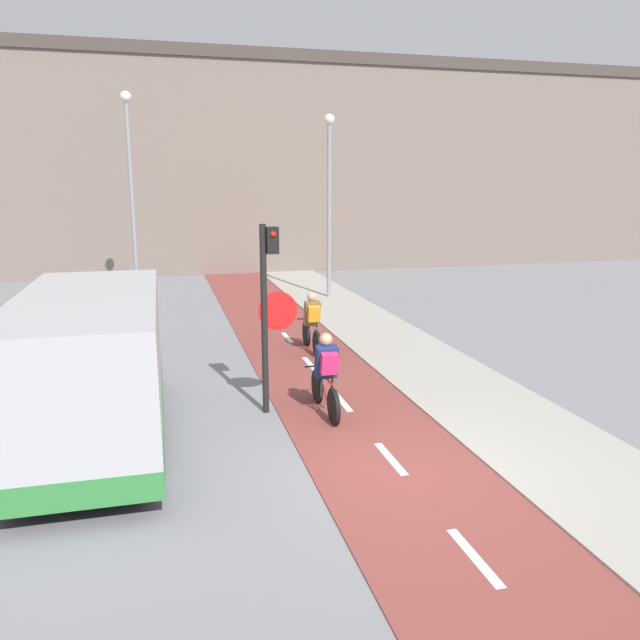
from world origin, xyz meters
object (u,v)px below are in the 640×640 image
Objects in this scene: traffic_light_pole at (269,298)px; street_lamp_far at (131,176)px; cyclist_near at (326,375)px; van at (92,370)px; cyclist_far at (312,323)px; street_lamp_sidewalk at (329,187)px.

traffic_light_pole is 0.48× the size of street_lamp_far.
cyclist_near is 0.32× the size of van.
cyclist_near reaches higher than cyclist_far.
street_lamp_sidewalk reaches higher than cyclist_near.
van is (-2.82, -0.55, -0.88)m from traffic_light_pole.
traffic_light_pole is 1.63m from cyclist_near.
cyclist_far is at bearing -108.32° from street_lamp_sidewalk.
van is (-3.72, -0.19, 0.43)m from cyclist_near.
street_lamp_sidewalk is 13.25m from van.
street_lamp_far is 1.26× the size of van.
street_lamp_sidewalk is at bearing 71.68° from cyclist_far.
van is (-4.46, -4.25, 0.43)m from cyclist_far.
van is at bearing -121.24° from street_lamp_sidewalk.
traffic_light_pole reaches higher than cyclist_near.
street_lamp_sidewalk is at bearing 69.67° from traffic_light_pole.
street_lamp_sidewalk reaches higher than van.
van reaches higher than cyclist_far.
street_lamp_far is 6.49m from street_lamp_sidewalk.
cyclist_near is at bearing -105.41° from street_lamp_sidewalk.
street_lamp_far is 1.10× the size of street_lamp_sidewalk.
cyclist_near is at bearing -73.67° from street_lamp_far.
street_lamp_sidewalk is (6.44, -0.81, -0.33)m from street_lamp_far.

